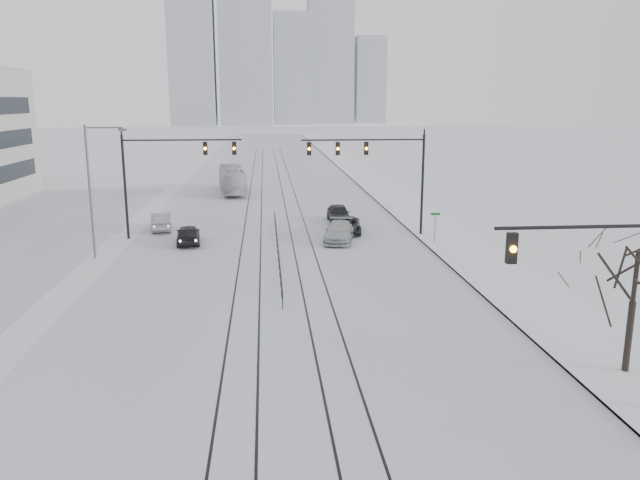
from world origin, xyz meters
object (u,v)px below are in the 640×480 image
Objects in this scene: traffic_mast_near at (621,287)px; box_truck at (232,180)px; bare_tree at (637,264)px; sedan_nb_front at (347,225)px; sedan_sb_inner at (188,234)px; sedan_nb_far at (339,214)px; sedan_nb_right at (339,232)px; sedan_sb_outer at (161,221)px.

traffic_mast_near reaches higher than box_truck.
bare_tree is at bearing 51.24° from traffic_mast_near.
traffic_mast_near reaches higher than sedan_nb_front.
sedan_nb_far reaches higher than sedan_sb_inner.
bare_tree is 54.24m from box_truck.
sedan_nb_right is (-8.43, 24.51, -3.75)m from bare_tree.
bare_tree reaches higher than sedan_nb_front.
sedan_nb_right is at bearing 108.99° from bare_tree.
sedan_nb_far is (-0.16, 4.67, 0.14)m from sedan_nb_front.
bare_tree is 28.75m from sedan_nb_front.
sedan_nb_far is (-5.14, 35.19, -3.79)m from traffic_mast_near.
bare_tree is 31.88m from sedan_sb_inner.
traffic_mast_near is 1.53× the size of sedan_nb_front.
traffic_mast_near is 35.76m from sedan_nb_far.
sedan_nb_right is 28.25m from box_truck.
box_truck is (-10.23, 18.98, 0.75)m from sedan_nb_far.
box_truck is (4.85, 21.09, 0.79)m from sedan_sb_outer.
bare_tree reaches higher than sedan_nb_far.
sedan_sb_inner is at bearing 108.95° from sedan_sb_outer.
sedan_nb_right is (14.20, -5.56, 0.01)m from sedan_sb_outer.
sedan_nb_far is 0.42× the size of box_truck.
sedan_nb_right reaches higher than sedan_sb_inner.
sedan_nb_front is (12.40, 2.82, -0.09)m from sedan_sb_inner.
sedan_nb_right is (-6.02, 27.51, -3.82)m from traffic_mast_near.
sedan_nb_front is (-4.99, 30.52, -3.93)m from traffic_mast_near.
sedan_sb_outer is at bearing 121.45° from traffic_mast_near.
box_truck is (-17.78, 51.16, -2.97)m from bare_tree.
bare_tree is 37.83m from sedan_sb_outer.
box_truck is (-10.39, 23.65, 0.88)m from sedan_nb_front.
sedan_sb_inner is at bearing 122.12° from traffic_mast_near.
bare_tree reaches higher than sedan_sb_outer.
box_truck is at bearing 119.21° from sedan_nb_front.
sedan_nb_front is at bearing 99.28° from traffic_mast_near.
traffic_mast_near reaches higher than sedan_nb_right.
sedan_sb_inner is (-17.39, 27.70, -3.83)m from traffic_mast_near.
bare_tree is (2.41, 3.00, -0.07)m from traffic_mast_near.
sedan_nb_front is at bearing 161.60° from sedan_sb_outer.
bare_tree is 1.38× the size of sedan_sb_outer.
sedan_nb_right is at bearing -97.20° from sedan_nb_far.
sedan_nb_front is at bearing -88.72° from sedan_nb_far.
traffic_mast_near is 0.64× the size of box_truck.
sedan_sb_inner is 0.39× the size of box_truck.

